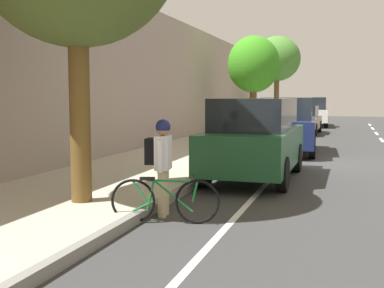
# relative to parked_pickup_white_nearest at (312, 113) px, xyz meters

# --- Properties ---
(ground) EXTENTS (70.96, 70.96, 0.00)m
(ground) POSITION_rel_parked_pickup_white_nearest_xyz_m (-0.99, 18.11, -0.90)
(ground) COLOR #363636
(sidewalk) EXTENTS (3.78, 44.35, 0.17)m
(sidewalk) POSITION_rel_parked_pickup_white_nearest_xyz_m (2.97, 18.11, -0.82)
(sidewalk) COLOR #B3AA97
(sidewalk) RESTS_ON ground
(curb_edge) EXTENTS (0.16, 44.35, 0.17)m
(curb_edge) POSITION_rel_parked_pickup_white_nearest_xyz_m (1.00, 18.11, -0.82)
(curb_edge) COLOR gray
(curb_edge) RESTS_ON ground
(lane_stripe_bike_edge) EXTENTS (0.12, 44.35, 0.01)m
(lane_stripe_bike_edge) POSITION_rel_parked_pickup_white_nearest_xyz_m (-0.47, 18.11, -0.90)
(lane_stripe_bike_edge) COLOR white
(lane_stripe_bike_edge) RESTS_ON ground
(building_facade) EXTENTS (0.50, 44.35, 5.32)m
(building_facade) POSITION_rel_parked_pickup_white_nearest_xyz_m (5.12, 18.11, 1.76)
(building_facade) COLOR #A28E84
(building_facade) RESTS_ON ground
(parked_pickup_white_nearest) EXTENTS (2.28, 5.41, 1.95)m
(parked_pickup_white_nearest) POSITION_rel_parked_pickup_white_nearest_xyz_m (0.00, 0.00, 0.00)
(parked_pickup_white_nearest) COLOR white
(parked_pickup_white_nearest) RESTS_ON ground
(parked_sedan_tan_second) EXTENTS (1.94, 4.45, 1.52)m
(parked_sedan_tan_second) POSITION_rel_parked_pickup_white_nearest_xyz_m (0.06, 6.95, -0.15)
(parked_sedan_tan_second) COLOR tan
(parked_sedan_tan_second) RESTS_ON ground
(parked_suv_dark_blue_mid) EXTENTS (2.18, 4.80, 1.99)m
(parked_suv_dark_blue_mid) POSITION_rel_parked_pickup_white_nearest_xyz_m (-0.21, 16.14, 0.13)
(parked_suv_dark_blue_mid) COLOR navy
(parked_suv_dark_blue_mid) RESTS_ON ground
(parked_suv_green_far) EXTENTS (1.99, 4.71, 1.99)m
(parked_suv_green_far) POSITION_rel_parked_pickup_white_nearest_xyz_m (-0.08, 21.99, 0.13)
(parked_suv_green_far) COLOR #1E512D
(parked_suv_green_far) RESTS_ON ground
(bicycle_at_curb) EXTENTS (1.72, 0.57, 0.78)m
(bicycle_at_curb) POSITION_rel_parked_pickup_white_nearest_xyz_m (0.54, 26.67, -0.52)
(bicycle_at_curb) COLOR black
(bicycle_at_curb) RESTS_ON ground
(cyclist_with_backpack) EXTENTS (0.45, 0.62, 1.66)m
(cyclist_with_backpack) POSITION_rel_parked_pickup_white_nearest_xyz_m (0.76, 26.22, 0.11)
(cyclist_with_backpack) COLOR #C6B284
(cyclist_with_backpack) RESTS_ON ground
(street_tree_near_cyclist) EXTENTS (3.07, 3.07, 5.81)m
(street_tree_near_cyclist) POSITION_rel_parked_pickup_white_nearest_xyz_m (2.27, 0.90, 3.57)
(street_tree_near_cyclist) COLOR brown
(street_tree_near_cyclist) RESTS_ON sidewalk
(street_tree_mid_block) EXTENTS (2.59, 2.59, 4.86)m
(street_tree_mid_block) POSITION_rel_parked_pickup_white_nearest_xyz_m (2.27, 9.45, 2.68)
(street_tree_mid_block) COLOR brown
(street_tree_mid_block) RESTS_ON sidewalk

